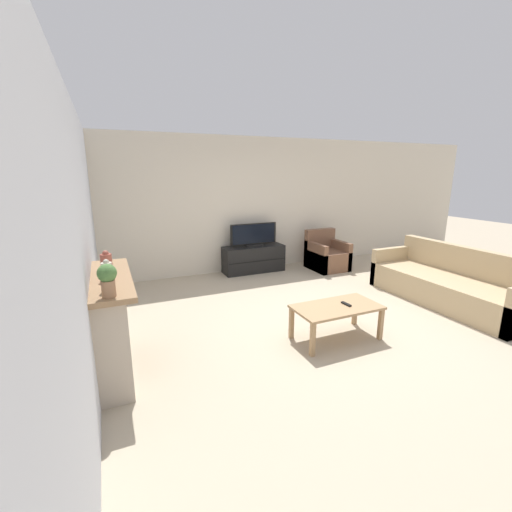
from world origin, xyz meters
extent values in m
plane|color=tan|center=(0.00, 0.00, 0.00)|extent=(24.00, 24.00, 0.00)
cube|color=beige|center=(0.00, 2.81, 1.35)|extent=(12.00, 0.06, 2.70)
cube|color=silver|center=(-2.92, 0.00, 1.35)|extent=(0.06, 12.00, 2.70)
cube|color=#B7A893|center=(-2.75, -0.18, 0.48)|extent=(0.29, 1.33, 0.96)
cube|color=black|center=(-2.60, -0.18, 0.36)|extent=(0.01, 0.73, 0.53)
cube|color=orange|center=(-2.60, -0.18, 0.22)|extent=(0.01, 0.51, 0.11)
cube|color=#93704C|center=(-2.72, -0.18, 0.98)|extent=(0.41, 1.45, 0.05)
cylinder|color=beige|center=(-2.73, -0.61, 1.13)|extent=(0.09, 0.09, 0.25)
sphere|color=beige|center=(-2.73, -0.61, 1.26)|extent=(0.05, 0.05, 0.05)
cylinder|color=#994C3D|center=(-2.73, -0.28, 1.13)|extent=(0.10, 0.10, 0.25)
sphere|color=#994C3D|center=(-2.73, -0.28, 1.27)|extent=(0.06, 0.06, 0.06)
cube|color=brown|center=(-2.73, -0.03, 1.08)|extent=(0.07, 0.11, 0.15)
cylinder|color=white|center=(-2.69, -0.03, 1.09)|extent=(0.00, 0.08, 0.08)
cylinder|color=#936B4C|center=(-2.73, -0.79, 1.08)|extent=(0.11, 0.11, 0.14)
sphere|color=#477038|center=(-2.73, -0.79, 1.21)|extent=(0.15, 0.15, 0.15)
cube|color=black|center=(0.01, 2.53, 0.27)|extent=(1.26, 0.42, 0.54)
cube|color=black|center=(0.01, 2.32, 0.27)|extent=(1.23, 0.01, 0.01)
cube|color=black|center=(0.01, 2.53, 0.56)|extent=(0.35, 0.18, 0.04)
cube|color=black|center=(0.01, 2.53, 0.80)|extent=(0.99, 0.03, 0.43)
cube|color=black|center=(0.01, 2.52, 0.80)|extent=(0.91, 0.01, 0.38)
cube|color=brown|center=(1.52, 2.08, 0.20)|extent=(0.70, 0.76, 0.40)
cube|color=brown|center=(1.52, 2.39, 0.61)|extent=(0.70, 0.14, 0.41)
cube|color=brown|center=(1.22, 2.08, 0.29)|extent=(0.10, 0.76, 0.59)
cube|color=brown|center=(1.82, 2.08, 0.29)|extent=(0.10, 0.76, 0.59)
cube|color=#A37F56|center=(-0.22, -0.57, 0.42)|extent=(1.06, 0.56, 0.03)
cube|color=#A37F56|center=(-0.71, -0.81, 0.20)|extent=(0.05, 0.05, 0.40)
cube|color=#A37F56|center=(0.27, -0.81, 0.20)|extent=(0.05, 0.05, 0.40)
cube|color=#A37F56|center=(-0.71, -0.33, 0.20)|extent=(0.05, 0.05, 0.40)
cube|color=#A37F56|center=(0.27, -0.33, 0.20)|extent=(0.05, 0.05, 0.40)
cube|color=black|center=(-0.10, -0.58, 0.44)|extent=(0.05, 0.15, 0.02)
cube|color=tan|center=(2.11, -0.29, 0.21)|extent=(0.93, 2.41, 0.42)
cube|color=tan|center=(2.49, -0.29, 0.64)|extent=(0.16, 2.41, 0.44)
cube|color=tan|center=(2.11, 0.86, 0.33)|extent=(0.93, 0.11, 0.66)
camera|label=1|loc=(-2.69, -3.72, 2.02)|focal=24.00mm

